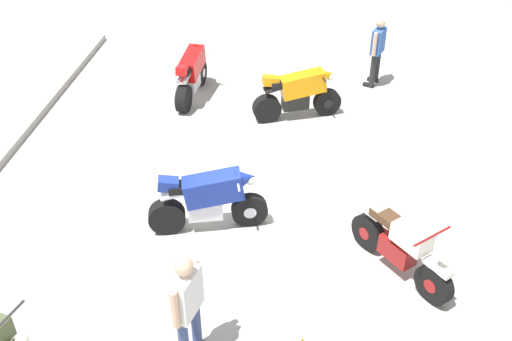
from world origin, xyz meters
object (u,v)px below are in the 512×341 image
(motorcycle_orange_sportbike, at_px, (298,93))
(person_in_blue_shirt, at_px, (377,48))
(motorcycle_red_sportbike, at_px, (192,73))
(person_in_white_shirt, at_px, (187,304))
(motorcycle_cream_vintage, at_px, (401,247))
(motorcycle_blue_sportbike, at_px, (208,199))

(motorcycle_orange_sportbike, xyz_separation_m, person_in_blue_shirt, (1.80, -1.75, 0.34))
(motorcycle_red_sportbike, bearing_deg, person_in_white_shirt, -163.67)
(motorcycle_cream_vintage, relative_size, motorcycle_red_sportbike, 0.82)
(motorcycle_blue_sportbike, bearing_deg, motorcycle_cream_vintage, -26.69)
(person_in_blue_shirt, bearing_deg, person_in_white_shirt, 92.68)
(motorcycle_blue_sportbike, height_order, person_in_blue_shirt, person_in_blue_shirt)
(motorcycle_blue_sportbike, bearing_deg, motorcycle_orange_sportbike, 58.24)
(person_in_white_shirt, bearing_deg, motorcycle_cream_vintage, 49.15)
(motorcycle_orange_sportbike, xyz_separation_m, person_in_white_shirt, (-6.40, 1.10, 0.39))
(motorcycle_orange_sportbike, relative_size, motorcycle_red_sportbike, 0.98)
(motorcycle_orange_sportbike, bearing_deg, person_in_white_shirt, -118.15)
(motorcycle_blue_sportbike, relative_size, person_in_blue_shirt, 1.18)
(motorcycle_red_sportbike, distance_m, person_in_blue_shirt, 4.34)
(motorcycle_cream_vintage, bearing_deg, person_in_white_shirt, -95.92)
(motorcycle_orange_sportbike, relative_size, motorcycle_cream_vintage, 1.19)
(motorcycle_orange_sportbike, height_order, person_in_white_shirt, person_in_white_shirt)
(motorcycle_red_sportbike, bearing_deg, motorcycle_blue_sportbike, -160.22)
(motorcycle_cream_vintage, distance_m, person_in_white_shirt, 3.38)
(person_in_white_shirt, bearing_deg, person_in_blue_shirt, 86.47)
(motorcycle_cream_vintage, relative_size, person_in_white_shirt, 0.93)
(motorcycle_cream_vintage, bearing_deg, motorcycle_red_sportbike, 178.51)
(motorcycle_orange_sportbike, distance_m, motorcycle_cream_vintage, 4.86)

